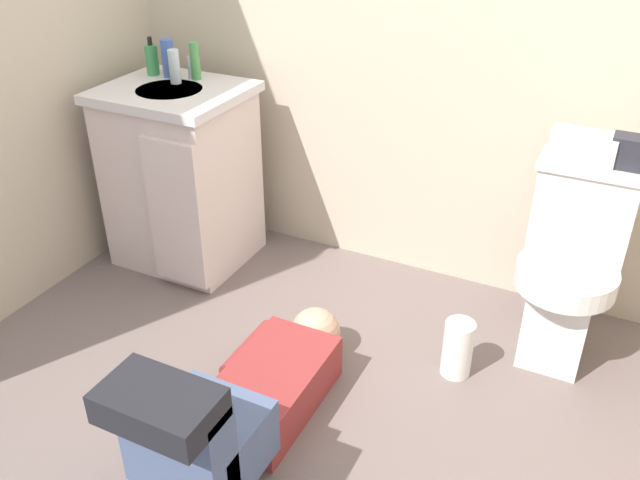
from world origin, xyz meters
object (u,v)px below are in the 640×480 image
bottle_blue (168,58)px  bottle_clear (174,67)px  toiletry_bag (630,152)px  toilet (570,267)px  tissue_box (584,146)px  vanity_cabinet (182,175)px  faucet (190,68)px  paper_towel_roll (458,348)px  bottle_green (195,61)px  soap_dispenser (152,59)px  person_plumber (241,401)px

bottle_blue → bottle_clear: (0.08, -0.06, -0.01)m
toiletry_bag → toilet: bearing=-139.2°
tissue_box → bottle_clear: bearing=-176.9°
tissue_box → toiletry_bag: (0.15, 0.00, 0.01)m
vanity_cabinet → toiletry_bag: (1.79, 0.16, 0.39)m
faucet → bottle_blue: bottle_blue is taller
vanity_cabinet → paper_towel_roll: bearing=-10.4°
tissue_box → bottle_green: size_ratio=1.37×
tissue_box → paper_towel_roll: bearing=-121.9°
bottle_green → bottle_blue: bearing=-170.8°
tissue_box → bottle_green: 1.62m
tissue_box → bottle_blue: 1.75m
faucet → bottle_green: (0.02, 0.01, 0.03)m
toilet → bottle_green: bottle_green is taller
faucet → bottle_clear: bottle_clear is taller
vanity_cabinet → soap_dispenser: bearing=146.9°
toilet → bottle_green: size_ratio=4.68×
bottle_green → paper_towel_roll: (1.36, -0.40, -0.79)m
toilet → tissue_box: size_ratio=3.41×
bottle_green → paper_towel_roll: size_ratio=0.71×
toilet → paper_towel_roll: 0.51m
person_plumber → bottle_green: size_ratio=6.65×
soap_dispenser → bottle_clear: 0.18m
toiletry_bag → bottle_clear: (-1.81, -0.09, 0.09)m
toilet → paper_towel_roll: bearing=-133.2°
faucet → tissue_box: 1.64m
bottle_blue → soap_dispenser: bearing=-176.9°
vanity_cabinet → bottle_clear: bottle_clear is taller
toilet → paper_towel_roll: size_ratio=3.33×
faucet → soap_dispenser: bearing=-174.0°
vanity_cabinet → tissue_box: (1.64, 0.16, 0.38)m
bottle_blue → faucet: bearing=8.4°
toilet → tissue_box: tissue_box is taller
tissue_box → faucet: bearing=-179.6°
bottle_clear → tissue_box: bearing=3.1°
faucet → toiletry_bag: bearing=0.3°
toiletry_bag → vanity_cabinet: bearing=-175.0°
person_plumber → tissue_box: tissue_box is taller
bottle_clear → bottle_green: bearing=60.0°
vanity_cabinet → paper_towel_roll: 1.44m
toilet → soap_dispenser: bearing=178.2°
faucet → soap_dispenser: size_ratio=0.60×
bottle_blue → paper_towel_roll: 1.73m
tissue_box → paper_towel_roll: tissue_box is taller
toiletry_bag → paper_towel_roll: toiletry_bag is taller
bottle_green → person_plumber: bearing=-51.2°
paper_towel_roll → vanity_cabinet: bearing=169.6°
person_plumber → tissue_box: 1.45m
vanity_cabinet → tissue_box: tissue_box is taller
paper_towel_roll → bottle_blue: bearing=165.5°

